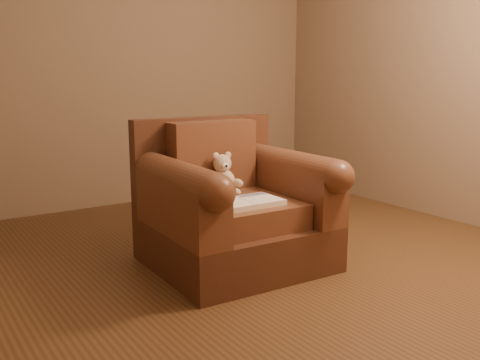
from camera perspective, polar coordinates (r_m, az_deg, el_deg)
floor at (r=3.64m, az=1.22°, el=-8.47°), size 4.00×4.00×0.00m
armchair at (r=3.49m, az=-0.87°, el=-3.12°), size 1.07×1.02×0.94m
teddy_bear at (r=3.51m, az=-1.75°, el=0.19°), size 0.20×0.24×0.28m
guidebook at (r=3.23m, az=0.62°, el=-2.42°), size 0.43×0.26×0.04m
side_table at (r=4.13m, az=4.68°, el=-1.34°), size 0.44×0.44×0.61m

